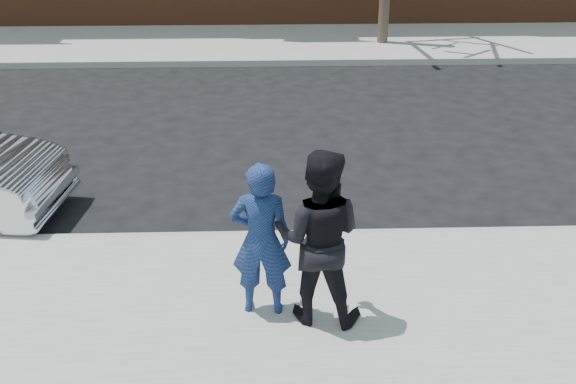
{
  "coord_description": "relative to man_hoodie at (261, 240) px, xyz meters",
  "views": [
    {
      "loc": [
        1.59,
        -5.81,
        4.46
      ],
      "look_at": [
        1.78,
        0.4,
        1.3
      ],
      "focal_mm": 42.0,
      "sensor_mm": 36.0,
      "label": 1
    }
  ],
  "objects": [
    {
      "name": "man_peacoat",
      "position": [
        0.57,
        -0.12,
        0.09
      ],
      "size": [
        1.03,
        0.88,
        1.86
      ],
      "rotation": [
        0.0,
        0.0,
        2.93
      ],
      "color": "black",
      "rests_on": "near_sidewalk"
    },
    {
      "name": "near_curb",
      "position": [
        -1.5,
        1.58,
        -0.92
      ],
      "size": [
        50.0,
        0.1,
        0.15
      ],
      "primitive_type": "cube",
      "color": "#999691",
      "rests_on": "ground"
    },
    {
      "name": "far_curb",
      "position": [
        -1.5,
        9.48,
        -0.92
      ],
      "size": [
        50.0,
        0.1,
        0.15
      ],
      "primitive_type": "cube",
      "color": "#999691",
      "rests_on": "ground"
    },
    {
      "name": "near_sidewalk",
      "position": [
        -1.5,
        -0.22,
        -0.92
      ],
      "size": [
        50.0,
        3.5,
        0.15
      ],
      "primitive_type": "cube",
      "color": "gray",
      "rests_on": "ground"
    },
    {
      "name": "man_hoodie",
      "position": [
        0.0,
        0.0,
        0.0
      ],
      "size": [
        0.64,
        0.51,
        1.69
      ],
      "rotation": [
        0.0,
        0.0,
        3.06
      ],
      "color": "navy",
      "rests_on": "near_sidewalk"
    },
    {
      "name": "far_sidewalk",
      "position": [
        -1.5,
        11.28,
        -0.92
      ],
      "size": [
        50.0,
        3.5,
        0.15
      ],
      "primitive_type": "cube",
      "color": "gray",
      "rests_on": "ground"
    },
    {
      "name": "ground",
      "position": [
        -1.5,
        0.03,
        -0.99
      ],
      "size": [
        100.0,
        100.0,
        0.0
      ],
      "primitive_type": "plane",
      "color": "black",
      "rests_on": "ground"
    }
  ]
}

